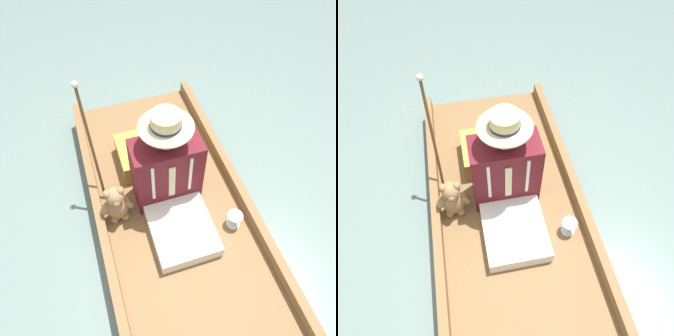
% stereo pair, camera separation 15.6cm
% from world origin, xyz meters
% --- Properties ---
extents(ground_plane, '(16.00, 16.00, 0.00)m').
position_xyz_m(ground_plane, '(0.00, 0.00, 0.00)').
color(ground_plane, slate).
extents(punt_boat, '(1.09, 2.49, 0.25)m').
position_xyz_m(punt_boat, '(0.00, 0.00, 0.08)').
color(punt_boat, brown).
rests_on(punt_boat, ground_plane).
extents(seat_cushion, '(0.55, 0.38, 0.18)m').
position_xyz_m(seat_cushion, '(-0.00, -0.52, 0.24)').
color(seat_cushion, '#B7933D').
rests_on(seat_cushion, punt_boat).
extents(seated_person, '(0.46, 0.75, 0.82)m').
position_xyz_m(seated_person, '(-0.00, -0.08, 0.44)').
color(seated_person, white).
rests_on(seated_person, punt_boat).
extents(teddy_bear, '(0.24, 0.14, 0.35)m').
position_xyz_m(teddy_bear, '(0.38, -0.08, 0.31)').
color(teddy_bear, '#9E754C').
rests_on(teddy_bear, punt_boat).
extents(wine_glass, '(0.11, 0.11, 0.12)m').
position_xyz_m(wine_glass, '(-0.37, 0.23, 0.24)').
color(wine_glass, silver).
rests_on(wine_glass, punt_boat).
extents(walking_cane, '(0.04, 0.28, 0.90)m').
position_xyz_m(walking_cane, '(0.45, -0.40, 0.67)').
color(walking_cane, brown).
rests_on(walking_cane, punt_boat).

